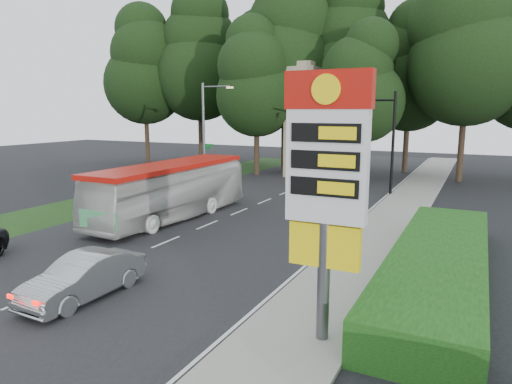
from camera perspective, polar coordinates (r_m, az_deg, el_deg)
The scene contains 20 objects.
ground at distance 16.29m, azimuth -27.79°, elevation -12.36°, with size 120.00×120.00×0.00m, color black.
road_surface at distance 24.80m, azimuth -4.87°, elevation -3.64°, with size 14.00×80.00×0.02m, color black.
sidewalk_right at distance 21.77m, azimuth 14.76°, elevation -5.78°, with size 3.00×80.00×0.12m, color gray.
grass_verge_left at distance 35.02m, azimuth -13.13°, elevation 0.20°, with size 5.00×50.00×0.02m, color #193814.
hedge at distance 17.44m, azimuth 21.89°, elevation -8.34°, with size 3.00×14.00×1.20m, color #134412.
gas_station_pylon at distance 11.18m, azimuth 8.80°, elevation 2.49°, with size 2.10×0.45×6.85m.
traffic_signal_mast at distance 33.31m, azimuth 14.59°, elevation 7.72°, with size 6.10×0.35×7.20m.
streetlight_signs at distance 36.31m, azimuth -6.26°, elevation 7.79°, with size 2.75×0.98×8.00m.
monument at distance 41.23m, azimuth 5.76°, elevation 9.01°, with size 3.00×3.00×10.05m.
tree_far_west at distance 54.25m, azimuth -13.80°, elevation 14.95°, with size 8.96×8.96×17.60m.
tree_west_mid at distance 52.40m, azimuth -7.13°, elevation 16.44°, with size 9.80×9.80×19.25m.
tree_west_near at distance 51.00m, azimuth 0.03°, elevation 14.80°, with size 8.40×8.40×16.50m.
tree_center_left at distance 45.53m, azimuth 3.61°, elevation 17.87°, with size 10.08×10.08×19.80m.
tree_center_right at distance 45.36m, azimuth 11.93°, elevation 16.43°, with size 9.24×9.24×18.15m.
tree_east_near at distance 46.20m, azimuth 18.72°, elevation 14.34°, with size 8.12×8.12×15.95m.
tree_east_mid at distance 41.96m, azimuth 25.14°, elevation 16.70°, with size 9.52×9.52×18.70m.
tree_monument_left at distance 41.99m, azimuth 0.09°, elevation 13.96°, with size 7.28×7.28×14.30m.
tree_monument_right at distance 39.19m, azimuth 13.32°, elevation 12.98°, with size 6.72×6.72×13.20m.
transit_bus at distance 25.40m, azimuth -10.57°, elevation 0.07°, with size 2.58×11.02×3.07m, color silver.
sedan_silver at distance 15.72m, azimuth -20.73°, elevation -9.90°, with size 1.48×4.25×1.40m, color #9C9FA3.
Camera 1 is at (12.52, -8.58, 5.93)m, focal length 32.00 mm.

